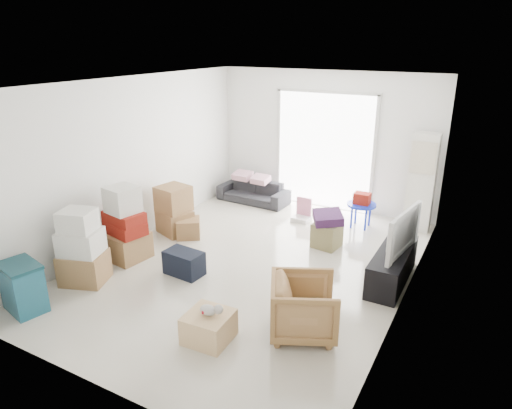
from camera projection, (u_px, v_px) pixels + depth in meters
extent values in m
cube|color=beige|center=(251.00, 271.00, 7.02)|extent=(4.50, 6.00, 0.24)
cube|color=white|center=(250.00, 73.00, 6.02)|extent=(4.50, 6.00, 0.24)
cube|color=white|center=(327.00, 140.00, 9.09)|extent=(4.50, 0.24, 2.70)
cube|color=white|center=(75.00, 271.00, 3.95)|extent=(4.50, 0.24, 2.70)
cube|color=white|center=(127.00, 160.00, 7.59)|extent=(0.24, 6.00, 2.70)
cube|color=white|center=(423.00, 207.00, 5.45)|extent=(0.24, 6.00, 2.70)
cube|color=white|center=(324.00, 151.00, 9.05)|extent=(2.00, 0.01, 2.30)
cube|color=silver|center=(278.00, 146.00, 9.49)|extent=(0.06, 0.04, 2.30)
cube|color=silver|center=(374.00, 157.00, 8.59)|extent=(0.06, 0.04, 2.30)
cube|color=silver|center=(327.00, 92.00, 8.64)|extent=(2.10, 0.04, 0.06)
cube|color=silver|center=(421.00, 182.00, 7.99)|extent=(0.45, 0.30, 1.75)
cube|color=black|center=(392.00, 266.00, 6.42)|extent=(0.42, 1.40, 0.47)
imported|color=black|center=(394.00, 246.00, 6.32)|extent=(0.77, 1.16, 0.14)
imported|color=#2A2A30|center=(253.00, 188.00, 9.55)|extent=(1.52, 0.51, 0.59)
cube|color=#CF97A7|center=(243.00, 170.00, 9.59)|extent=(0.37, 0.29, 0.11)
cube|color=#CF97A7|center=(261.00, 174.00, 9.33)|extent=(0.33, 0.27, 0.11)
imported|color=#A9784B|center=(304.00, 304.00, 5.22)|extent=(0.94, 0.97, 0.76)
cube|color=#195369|center=(25.00, 299.00, 5.76)|extent=(0.61, 0.49, 0.30)
cube|color=#195369|center=(21.00, 278.00, 5.66)|extent=(0.61, 0.49, 0.30)
cube|color=#0C333D|center=(19.00, 266.00, 5.60)|extent=(0.63, 0.51, 0.04)
cube|color=#9D6F47|center=(84.00, 267.00, 6.41)|extent=(0.72, 0.67, 0.44)
cube|color=white|center=(81.00, 242.00, 6.27)|extent=(0.65, 0.59, 0.34)
cube|color=white|center=(78.00, 220.00, 6.17)|extent=(0.54, 0.51, 0.29)
cube|color=#9D6F47|center=(127.00, 246.00, 7.11)|extent=(0.64, 0.64, 0.42)
cube|color=maroon|center=(125.00, 228.00, 7.01)|extent=(0.71, 0.55, 0.19)
cube|color=maroon|center=(124.00, 217.00, 6.95)|extent=(0.66, 0.49, 0.17)
cube|color=white|center=(122.00, 200.00, 6.85)|extent=(0.51, 0.50, 0.40)
cube|color=#9D6F47|center=(175.00, 222.00, 8.05)|extent=(0.70, 0.64, 0.41)
cube|color=#9D6F47|center=(173.00, 199.00, 7.90)|extent=(0.58, 0.58, 0.44)
cube|color=#9D6F47|center=(188.00, 228.00, 7.89)|extent=(0.55, 0.55, 0.33)
cube|color=black|center=(184.00, 263.00, 6.63)|extent=(0.58, 0.37, 0.36)
cube|color=#8A7D50|center=(327.00, 235.00, 7.51)|extent=(0.46, 0.46, 0.41)
cube|color=#411E4B|center=(328.00, 220.00, 7.41)|extent=(0.61, 0.61, 0.14)
cylinder|color=#1027C3|center=(362.00, 205.00, 8.22)|extent=(0.52, 0.52, 0.04)
cylinder|color=#1027C3|center=(370.00, 215.00, 8.35)|extent=(0.04, 0.04, 0.41)
cylinder|color=#1027C3|center=(356.00, 213.00, 8.46)|extent=(0.04, 0.04, 0.41)
cylinder|color=#1027C3|center=(351.00, 217.00, 8.25)|extent=(0.04, 0.04, 0.41)
cylinder|color=#1027C3|center=(366.00, 220.00, 8.13)|extent=(0.04, 0.04, 0.41)
cube|color=maroon|center=(362.00, 198.00, 8.18)|extent=(0.28, 0.22, 0.20)
cube|color=silver|center=(301.00, 219.00, 8.62)|extent=(0.33, 0.29, 0.08)
cube|color=#D17195|center=(304.00, 206.00, 8.64)|extent=(0.30, 0.05, 0.35)
cube|color=#E0B781|center=(209.00, 327.00, 5.18)|extent=(0.52, 0.52, 0.33)
ellipsoid|color=#B2ADA8|center=(208.00, 310.00, 5.10)|extent=(0.21, 0.14, 0.11)
cube|color=#AA1825|center=(208.00, 310.00, 5.10)|extent=(0.18, 0.17, 0.03)
sphere|color=#B2ADA8|center=(218.00, 309.00, 5.07)|extent=(0.11, 0.11, 0.11)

